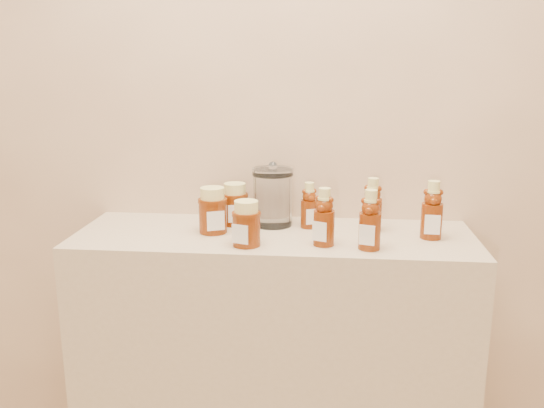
# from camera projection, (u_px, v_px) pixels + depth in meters

# --- Properties ---
(wall_back) EXTENTS (3.50, 0.02, 2.70)m
(wall_back) POSITION_uv_depth(u_px,v_px,m) (280.00, 79.00, 1.82)
(wall_back) COLOR tan
(wall_back) RESTS_ON ground
(display_table) EXTENTS (1.20, 0.40, 0.90)m
(display_table) POSITION_uv_depth(u_px,v_px,m) (274.00, 368.00, 1.84)
(display_table) COLOR tan
(display_table) RESTS_ON ground
(bear_bottle_back_left) EXTENTS (0.07, 0.07, 0.16)m
(bear_bottle_back_left) POSITION_uv_depth(u_px,v_px,m) (309.00, 202.00, 1.78)
(bear_bottle_back_left) COLOR #591E07
(bear_bottle_back_left) RESTS_ON display_table
(bear_bottle_back_mid) EXTENTS (0.08, 0.08, 0.19)m
(bear_bottle_back_mid) POSITION_uv_depth(u_px,v_px,m) (372.00, 201.00, 1.75)
(bear_bottle_back_mid) COLOR #591E07
(bear_bottle_back_mid) RESTS_ON display_table
(bear_bottle_back_right) EXTENTS (0.07, 0.07, 0.19)m
(bear_bottle_back_right) POSITION_uv_depth(u_px,v_px,m) (432.00, 206.00, 1.67)
(bear_bottle_back_right) COLOR #591E07
(bear_bottle_back_right) RESTS_ON display_table
(bear_bottle_front_left) EXTENTS (0.08, 0.08, 0.19)m
(bear_bottle_front_left) POSITION_uv_depth(u_px,v_px,m) (324.00, 213.00, 1.61)
(bear_bottle_front_left) COLOR #591E07
(bear_bottle_front_left) RESTS_ON display_table
(bear_bottle_front_right) EXTENTS (0.08, 0.08, 0.19)m
(bear_bottle_front_right) POSITION_uv_depth(u_px,v_px,m) (370.00, 216.00, 1.57)
(bear_bottle_front_right) COLOR #591E07
(bear_bottle_front_right) RESTS_ON display_table
(honey_jar_left) EXTENTS (0.12, 0.12, 0.14)m
(honey_jar_left) POSITION_uv_depth(u_px,v_px,m) (213.00, 210.00, 1.73)
(honey_jar_left) COLOR #591E07
(honey_jar_left) RESTS_ON display_table
(honey_jar_back) EXTENTS (0.10, 0.10, 0.13)m
(honey_jar_back) POSITION_uv_depth(u_px,v_px,m) (235.00, 204.00, 1.82)
(honey_jar_back) COLOR #591E07
(honey_jar_back) RESTS_ON display_table
(honey_jar_front) EXTENTS (0.10, 0.10, 0.13)m
(honey_jar_front) POSITION_uv_depth(u_px,v_px,m) (246.00, 223.00, 1.61)
(honey_jar_front) COLOR #591E07
(honey_jar_front) RESTS_ON display_table
(glass_canister) EXTENTS (0.17, 0.17, 0.20)m
(glass_canister) POSITION_uv_depth(u_px,v_px,m) (273.00, 195.00, 1.80)
(glass_canister) COLOR white
(glass_canister) RESTS_ON display_table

